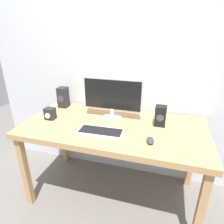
{
  "coord_description": "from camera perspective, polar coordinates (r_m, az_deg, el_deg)",
  "views": [
    {
      "loc": [
        0.41,
        -1.44,
        1.53
      ],
      "look_at": [
        -0.02,
        0.0,
        0.89
      ],
      "focal_mm": 30.93,
      "sensor_mm": 36.0,
      "label": 1
    }
  ],
  "objects": [
    {
      "name": "audio_controller",
      "position": [
        1.85,
        -17.88,
        -0.47
      ],
      "size": [
        0.09,
        0.08,
        0.11
      ],
      "color": "#232328",
      "rests_on": "desk"
    },
    {
      "name": "wall_back",
      "position": [
        1.91,
        4.44,
        22.04
      ],
      "size": [
        3.01,
        0.04,
        3.0
      ],
      "primitive_type": "cube",
      "color": "silver",
      "rests_on": "ground_plane"
    },
    {
      "name": "monitor",
      "position": [
        1.73,
        0.12,
        4.46
      ],
      "size": [
        0.54,
        0.17,
        0.37
      ],
      "color": "silver",
      "rests_on": "desk"
    },
    {
      "name": "keyboard_primary",
      "position": [
        1.56,
        -3.39,
        -5.76
      ],
      "size": [
        0.38,
        0.17,
        0.02
      ],
      "color": "silver",
      "rests_on": "desk"
    },
    {
      "name": "desk",
      "position": [
        1.71,
        0.51,
        -5.95
      ],
      "size": [
        1.56,
        0.78,
        0.77
      ],
      "color": "tan",
      "rests_on": "ground_plane"
    },
    {
      "name": "ground_plane",
      "position": [
        2.14,
        0.44,
        -22.64
      ],
      "size": [
        6.0,
        6.0,
        0.0
      ],
      "primitive_type": "plane",
      "color": "slate"
    },
    {
      "name": "speaker_right",
      "position": [
        1.69,
        14.11,
        -1.11
      ],
      "size": [
        0.09,
        0.09,
        0.18
      ],
      "color": "black",
      "rests_on": "desk"
    },
    {
      "name": "mouse",
      "position": [
        1.45,
        11.22,
        -8.23
      ],
      "size": [
        0.07,
        0.11,
        0.03
      ],
      "primitive_type": "ellipsoid",
      "rotation": [
        0.0,
        0.0,
        0.18
      ],
      "color": "#333338",
      "rests_on": "desk"
    },
    {
      "name": "speaker_left",
      "position": [
        2.1,
        -14.22,
        4.23
      ],
      "size": [
        0.1,
        0.1,
        0.21
      ],
      "color": "#232328",
      "rests_on": "desk"
    }
  ]
}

